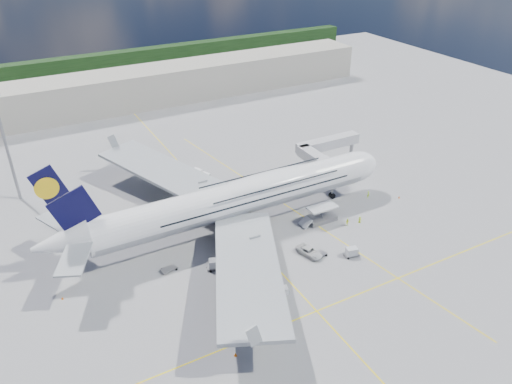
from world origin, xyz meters
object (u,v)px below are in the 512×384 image
airliner (238,198)px  cargo_loader (321,216)px  light_mast (7,148)px  dolly_row_c (256,290)px  dolly_nose_near (319,255)px  cone_wing_right_inner (251,266)px  dolly_row_b (240,282)px  cone_nose (399,197)px  crew_nose (368,194)px  crew_van (360,220)px  dolly_row_a (215,264)px  baggage_tug (280,291)px  cone_wing_left_inner (189,186)px  crew_loader (348,222)px  catering_truck_outer (150,166)px  crew_tug (270,308)px  cone_wing_right_outer (235,354)px  service_van (309,252)px  crew_wing (242,255)px  jet_bridge (324,150)px  dolly_back (169,269)px  cone_wing_left_outer (161,177)px  cone_tail (62,298)px  catering_truck_inner (195,179)px  dolly_nose_far (352,252)px

airliner → cargo_loader: 18.87m
light_mast → dolly_row_c: (32.86, -56.41, -12.14)m
dolly_nose_near → cone_wing_right_inner: cone_wing_right_inner is taller
dolly_row_c → dolly_row_b: bearing=125.7°
cone_nose → cone_wing_right_inner: cone_nose is taller
crew_nose → crew_van: 11.50m
dolly_row_a → baggage_tug: dolly_row_a is taller
cone_wing_left_inner → light_mast: bearing=159.5°
crew_nose → crew_loader: size_ratio=1.01×
cone_nose → cone_wing_right_inner: (-43.20, -6.21, -0.02)m
catering_truck_outer → crew_loader: (29.20, -45.02, -0.88)m
baggage_tug → catering_truck_outer: bearing=108.6°
airliner → catering_truck_outer: (-8.63, 33.66, -5.12)m
crew_tug → cone_wing_right_outer: (-9.41, -5.67, -0.56)m
service_van → crew_wing: (-12.30, 5.20, 0.17)m
jet_bridge → baggage_tug: 48.09m
baggage_tug → crew_wing: crew_wing is taller
dolly_back → service_van: (26.10, -8.64, 0.43)m
service_van → catering_truck_outer: bearing=92.6°
dolly_nose_near → cone_wing_left_outer: 49.10m
cargo_loader → cone_tail: size_ratio=16.04×
service_van → crew_van: (16.20, 4.52, -0.02)m
dolly_back → cone_tail: size_ratio=6.17×
baggage_tug → catering_truck_inner: (2.36, 44.46, 1.05)m
baggage_tug → cone_wing_left_outer: bearing=107.8°
dolly_row_b → dolly_row_c: size_ratio=0.85×
service_van → cone_wing_left_outer: bearing=93.1°
catering_truck_outer → dolly_row_b: bearing=-78.9°
dolly_row_a → crew_wing: bearing=23.3°
crew_loader → cone_wing_right_outer: bearing=-129.2°
jet_bridge → airliner: bearing=-159.7°
dolly_row_a → cone_wing_right_outer: (-6.15, -20.97, -0.78)m
crew_loader → crew_van: bearing=16.7°
service_van → crew_tug: (-14.89, -10.30, 0.09)m
cone_wing_right_inner → cone_wing_right_outer: 21.98m
jet_bridge → dolly_row_c: jet_bridge is taller
cone_wing_right_outer → crew_wing: bearing=60.5°
dolly_row_b → cone_wing_right_inner: bearing=25.8°
dolly_nose_far → crew_loader: (5.96, 9.04, -0.14)m
dolly_row_a → cone_wing_right_outer: 21.87m
dolly_back → dolly_row_c: bearing=-60.9°
jet_bridge → catering_truck_inner: size_ratio=2.62×
catering_truck_inner → catering_truck_outer: 14.49m
light_mast → cone_wing_left_outer: light_mast is taller
cone_wing_left_inner → cone_wing_right_outer: size_ratio=0.92×
jet_bridge → catering_truck_outer: jet_bridge is taller
dolly_row_c → cone_wing_left_inner: size_ratio=6.02×
baggage_tug → cone_wing_left_inner: baggage_tug is taller
crew_tug → cone_wing_right_inner: (2.89, 12.54, -0.62)m
airliner → cone_wing_left_outer: airliner is taller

